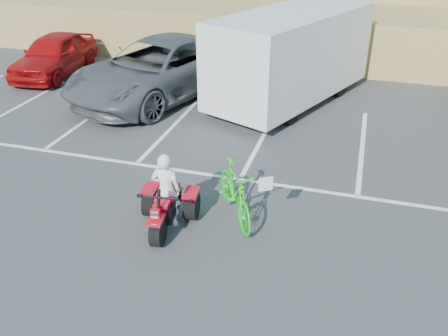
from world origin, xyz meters
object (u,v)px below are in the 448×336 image
(red_car, at_px, (54,54))
(quad_atv_green, at_px, (223,97))
(quad_atv_blue, at_px, (223,93))
(green_dirt_bike, at_px, (235,192))
(grey_pickup, at_px, (159,69))
(rider, at_px, (166,190))
(cargo_trailer, at_px, (291,55))
(red_trike_atv, at_px, (166,228))

(red_car, relative_size, quad_atv_green, 2.77)
(quad_atv_blue, bearing_deg, green_dirt_bike, -71.03)
(grey_pickup, height_order, quad_atv_green, grey_pickup)
(rider, height_order, quad_atv_green, rider)
(rider, height_order, red_car, rider)
(quad_atv_green, bearing_deg, red_car, 161.42)
(rider, xyz_separation_m, grey_pickup, (-3.13, 6.93, 0.15))
(cargo_trailer, height_order, quad_atv_blue, cargo_trailer)
(green_dirt_bike, bearing_deg, red_car, 108.91)
(red_trike_atv, bearing_deg, grey_pickup, 106.79)
(green_dirt_bike, bearing_deg, quad_atv_blue, 76.22)
(rider, height_order, quad_atv_blue, rider)
(grey_pickup, xyz_separation_m, red_car, (-4.81, 1.10, -0.18))
(red_trike_atv, relative_size, quad_atv_green, 0.95)
(green_dirt_bike, bearing_deg, cargo_trailer, 58.54)
(rider, bearing_deg, red_trike_atv, 90.00)
(green_dirt_bike, height_order, cargo_trailer, cargo_trailer)
(red_trike_atv, distance_m, rider, 0.81)
(quad_atv_blue, xyz_separation_m, quad_atv_green, (0.12, -0.44, 0.00))
(red_car, height_order, quad_atv_green, red_car)
(quad_atv_green, bearing_deg, cargo_trailer, -6.60)
(green_dirt_bike, bearing_deg, quad_atv_green, 76.44)
(red_car, bearing_deg, quad_atv_green, -11.15)
(red_trike_atv, bearing_deg, rider, 90.00)
(red_car, distance_m, cargo_trailer, 9.14)
(quad_atv_blue, bearing_deg, red_car, 178.65)
(red_trike_atv, height_order, cargo_trailer, cargo_trailer)
(grey_pickup, bearing_deg, red_trike_atv, -46.93)
(rider, bearing_deg, grey_pickup, -72.88)
(rider, distance_m, cargo_trailer, 7.74)
(green_dirt_bike, relative_size, quad_atv_blue, 1.55)
(cargo_trailer, xyz_separation_m, quad_atv_blue, (-2.30, 0.19, -1.56))
(grey_pickup, relative_size, quad_atv_green, 4.21)
(red_car, bearing_deg, rider, -50.93)
(grey_pickup, xyz_separation_m, cargo_trailer, (4.28, 0.68, 0.62))
(rider, bearing_deg, green_dirt_bike, -160.91)
(rider, bearing_deg, quad_atv_blue, -88.81)
(grey_pickup, relative_size, red_car, 1.52)
(red_trike_atv, bearing_deg, green_dirt_bike, 24.78)
(red_trike_atv, xyz_separation_m, cargo_trailer, (1.13, 7.76, 1.56))
(rider, relative_size, green_dirt_bike, 0.79)
(red_trike_atv, xyz_separation_m, rider, (-0.02, 0.15, 0.79))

